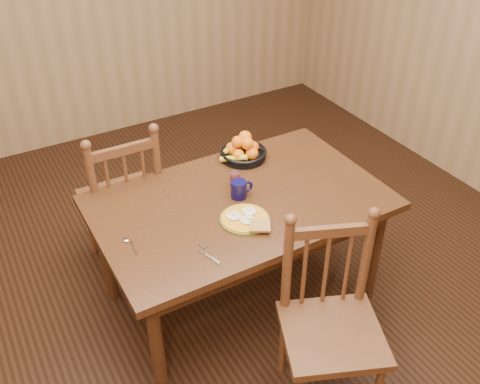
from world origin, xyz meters
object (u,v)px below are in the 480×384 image
dining_table (240,212)px  chair_near (330,324)px  chair_far (123,201)px  fruit_bowl (243,150)px  breakfast_plate (245,219)px  coffee_mug (240,189)px

dining_table → chair_near: (0.04, -0.80, -0.16)m
chair_far → fruit_bowl: bearing=160.1°
dining_table → chair_near: chair_near is taller
breakfast_plate → coffee_mug: (0.08, 0.20, 0.04)m
breakfast_plate → fruit_bowl: bearing=61.1°
chair_far → chair_near: chair_far is taller
dining_table → chair_near: 0.82m
dining_table → fruit_bowl: bearing=57.8°
chair_far → coffee_mug: chair_far is taller
breakfast_plate → fruit_bowl: (0.30, 0.55, 0.04)m
breakfast_plate → coffee_mug: size_ratio=2.30×
fruit_bowl → chair_far: bearing=159.3°
dining_table → breakfast_plate: size_ratio=5.22×
chair_near → coffee_mug: 0.88m
dining_table → coffee_mug: size_ratio=11.99×
chair_far → breakfast_plate: 0.95m
chair_far → coffee_mug: size_ratio=7.85×
breakfast_plate → coffee_mug: coffee_mug is taller
chair_near → fruit_bowl: size_ratio=3.56×
dining_table → chair_far: bearing=126.8°
fruit_bowl → dining_table: bearing=-122.2°
fruit_bowl → chair_near: bearing=-99.5°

